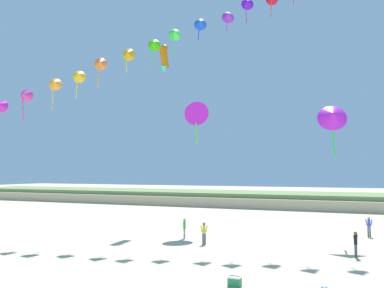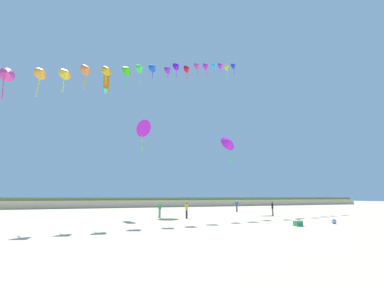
{
  "view_description": "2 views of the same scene",
  "coord_description": "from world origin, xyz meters",
  "px_view_note": "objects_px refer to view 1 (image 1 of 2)",
  "views": [
    {
      "loc": [
        9.29,
        -16.48,
        5.12
      ],
      "look_at": [
        -2.51,
        11.26,
        7.16
      ],
      "focal_mm": 38.0,
      "sensor_mm": 36.0,
      "label": 1
    },
    {
      "loc": [
        -10.53,
        -13.51,
        2.06
      ],
      "look_at": [
        -0.75,
        10.28,
        7.37
      ],
      "focal_mm": 24.0,
      "sensor_mm": 36.0,
      "label": 2
    }
  ],
  "objects_px": {
    "person_mid_center": "(184,227)",
    "large_kite_high_solo": "(332,116)",
    "person_far_left": "(356,242)",
    "large_kite_low_lead": "(196,113)",
    "person_near_left": "(204,232)",
    "person_near_right": "(369,225)",
    "large_kite_mid_trail": "(164,57)",
    "beach_cooler": "(235,281)"
  },
  "relations": [
    {
      "from": "person_far_left",
      "to": "large_kite_low_lead",
      "type": "relative_size",
      "value": 0.38
    },
    {
      "from": "person_far_left",
      "to": "large_kite_low_lead",
      "type": "distance_m",
      "value": 17.89
    },
    {
      "from": "person_mid_center",
      "to": "beach_cooler",
      "type": "xyz_separation_m",
      "value": [
        7.29,
        -10.78,
        -0.66
      ]
    },
    {
      "from": "person_near_right",
      "to": "large_kite_low_lead",
      "type": "xyz_separation_m",
      "value": [
        -14.09,
        -1.37,
        9.53
      ]
    },
    {
      "from": "person_near_right",
      "to": "large_kite_mid_trail",
      "type": "bearing_deg",
      "value": 177.08
    },
    {
      "from": "person_mid_center",
      "to": "large_kite_mid_trail",
      "type": "height_order",
      "value": "large_kite_mid_trail"
    },
    {
      "from": "person_near_right",
      "to": "large_kite_high_solo",
      "type": "xyz_separation_m",
      "value": [
        -2.36,
        -2.4,
        8.47
      ]
    },
    {
      "from": "person_far_left",
      "to": "beach_cooler",
      "type": "height_order",
      "value": "person_far_left"
    },
    {
      "from": "person_near_left",
      "to": "large_kite_high_solo",
      "type": "xyz_separation_m",
      "value": [
        8.37,
        5.68,
        8.5
      ]
    },
    {
      "from": "large_kite_high_solo",
      "to": "beach_cooler",
      "type": "bearing_deg",
      "value": -102.64
    },
    {
      "from": "person_near_left",
      "to": "beach_cooler",
      "type": "distance_m",
      "value": 10.46
    },
    {
      "from": "person_near_left",
      "to": "person_mid_center",
      "type": "height_order",
      "value": "person_near_left"
    },
    {
      "from": "large_kite_mid_trail",
      "to": "beach_cooler",
      "type": "xyz_separation_m",
      "value": [
        12.86,
        -18.17,
        -16.43
      ]
    },
    {
      "from": "person_far_left",
      "to": "large_kite_mid_trail",
      "type": "relative_size",
      "value": 0.54
    },
    {
      "from": "large_kite_high_solo",
      "to": "person_near_right",
      "type": "bearing_deg",
      "value": 45.52
    },
    {
      "from": "person_far_left",
      "to": "beach_cooler",
      "type": "xyz_separation_m",
      "value": [
        -4.87,
        -8.62,
        -0.68
      ]
    },
    {
      "from": "large_kite_high_solo",
      "to": "beach_cooler",
      "type": "xyz_separation_m",
      "value": [
        -3.32,
        -14.82,
        -9.18
      ]
    },
    {
      "from": "person_near_left",
      "to": "person_far_left",
      "type": "relative_size",
      "value": 1.0
    },
    {
      "from": "large_kite_low_lead",
      "to": "beach_cooler",
      "type": "height_order",
      "value": "large_kite_low_lead"
    },
    {
      "from": "person_near_right",
      "to": "large_kite_high_solo",
      "type": "distance_m",
      "value": 9.11
    },
    {
      "from": "person_near_left",
      "to": "beach_cooler",
      "type": "height_order",
      "value": "person_near_left"
    },
    {
      "from": "person_near_right",
      "to": "large_kite_mid_trail",
      "type": "distance_m",
      "value": 24.33
    },
    {
      "from": "person_near_left",
      "to": "person_near_right",
      "type": "height_order",
      "value": "person_near_right"
    },
    {
      "from": "person_near_left",
      "to": "large_kite_low_lead",
      "type": "bearing_deg",
      "value": 116.66
    },
    {
      "from": "large_kite_low_lead",
      "to": "beach_cooler",
      "type": "bearing_deg",
      "value": -62.03
    },
    {
      "from": "large_kite_mid_trail",
      "to": "person_near_right",
      "type": "bearing_deg",
      "value": -2.92
    },
    {
      "from": "person_near_right",
      "to": "beach_cooler",
      "type": "bearing_deg",
      "value": -108.25
    },
    {
      "from": "person_far_left",
      "to": "beach_cooler",
      "type": "relative_size",
      "value": 2.67
    },
    {
      "from": "large_kite_high_solo",
      "to": "person_far_left",
      "type": "bearing_deg",
      "value": -75.97
    },
    {
      "from": "person_near_left",
      "to": "person_mid_center",
      "type": "distance_m",
      "value": 2.78
    },
    {
      "from": "person_mid_center",
      "to": "person_far_left",
      "type": "xyz_separation_m",
      "value": [
        12.17,
        -2.16,
        0.01
      ]
    },
    {
      "from": "person_far_left",
      "to": "large_kite_low_lead",
      "type": "xyz_separation_m",
      "value": [
        -13.29,
        7.23,
        9.55
      ]
    },
    {
      "from": "person_near_right",
      "to": "beach_cooler",
      "type": "xyz_separation_m",
      "value": [
        -5.68,
        -17.22,
        -0.7
      ]
    },
    {
      "from": "person_near_right",
      "to": "large_kite_mid_trail",
      "type": "xyz_separation_m",
      "value": [
        -18.54,
        0.95,
        15.72
      ]
    },
    {
      "from": "person_near_left",
      "to": "person_far_left",
      "type": "distance_m",
      "value": 9.93
    },
    {
      "from": "person_mid_center",
      "to": "large_kite_mid_trail",
      "type": "xyz_separation_m",
      "value": [
        -5.57,
        7.39,
        15.77
      ]
    },
    {
      "from": "person_mid_center",
      "to": "large_kite_low_lead",
      "type": "distance_m",
      "value": 10.88
    },
    {
      "from": "person_near_left",
      "to": "person_near_right",
      "type": "distance_m",
      "value": 13.43
    },
    {
      "from": "person_near_left",
      "to": "person_near_right",
      "type": "relative_size",
      "value": 0.97
    },
    {
      "from": "person_mid_center",
      "to": "large_kite_high_solo",
      "type": "relative_size",
      "value": 0.34
    },
    {
      "from": "person_mid_center",
      "to": "beach_cooler",
      "type": "bearing_deg",
      "value": -55.91
    },
    {
      "from": "person_near_right",
      "to": "large_kite_low_lead",
      "type": "height_order",
      "value": "large_kite_low_lead"
    }
  ]
}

